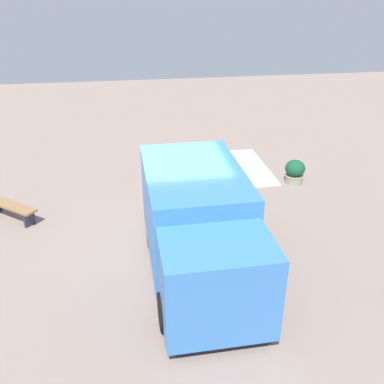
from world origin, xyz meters
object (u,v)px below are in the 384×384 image
(food_truck, at_px, (199,230))
(planter_flowering_near, at_px, (295,171))
(person_customer, at_px, (170,171))
(plaza_bench, at_px, (11,208))

(food_truck, xyz_separation_m, planter_flowering_near, (4.37, -4.05, -0.74))
(food_truck, xyz_separation_m, person_customer, (5.20, 0.12, -0.81))
(person_customer, relative_size, plaza_bench, 0.54)
(plaza_bench, bearing_deg, food_truck, -123.83)
(food_truck, bearing_deg, planter_flowering_near, -42.83)
(planter_flowering_near, relative_size, plaza_bench, 0.50)
(food_truck, height_order, plaza_bench, food_truck)
(person_customer, bearing_deg, food_truck, -178.73)
(food_truck, bearing_deg, plaza_bench, 56.17)
(planter_flowering_near, height_order, plaza_bench, planter_flowering_near)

